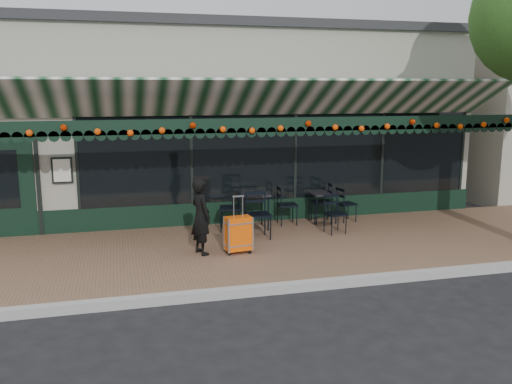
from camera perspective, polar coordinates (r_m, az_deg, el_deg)
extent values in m
plane|color=black|center=(8.81, 3.55, -10.24)|extent=(80.00, 80.00, 0.00)
cube|color=brown|center=(10.60, 0.22, -6.11)|extent=(18.00, 4.00, 0.15)
cube|color=#9E9E99|center=(8.72, 3.72, -9.96)|extent=(18.00, 0.16, 0.15)
cube|color=#9F9D8A|center=(16.05, -5.24, 7.51)|extent=(12.00, 8.00, 4.50)
cube|color=black|center=(12.47, 3.27, 3.83)|extent=(9.20, 0.04, 2.00)
cube|color=black|center=(12.16, -24.82, 0.76)|extent=(1.10, 0.07, 2.20)
cube|color=silver|center=(11.93, -19.75, 2.16)|extent=(0.42, 0.04, 0.55)
cube|color=black|center=(10.67, -0.49, 7.04)|extent=(12.00, 0.03, 0.28)
cylinder|color=#EE5207|center=(10.62, -0.41, 6.91)|extent=(11.60, 0.12, 0.12)
imported|color=black|center=(9.99, -5.83, -2.58)|extent=(0.50, 0.60, 1.42)
cube|color=#F35407|center=(10.06, -1.87, -4.37)|extent=(0.50, 0.33, 0.63)
cube|color=black|center=(10.16, -1.86, -6.26)|extent=(0.50, 0.33, 0.06)
cube|color=silver|center=(9.94, -1.89, -1.54)|extent=(0.21, 0.06, 0.39)
cube|color=black|center=(12.39, 7.06, -0.14)|extent=(0.56, 0.56, 0.04)
cylinder|color=black|center=(12.16, 6.40, -2.00)|extent=(0.03, 0.03, 0.66)
cylinder|color=black|center=(12.33, 8.44, -1.87)|extent=(0.03, 0.03, 0.66)
cylinder|color=black|center=(12.59, 5.64, -1.55)|extent=(0.03, 0.03, 0.66)
cylinder|color=black|center=(12.76, 7.62, -1.43)|extent=(0.03, 0.03, 0.66)
cube|color=black|center=(11.74, -0.29, -0.21)|extent=(0.64, 0.64, 0.04)
cylinder|color=black|center=(11.51, -1.25, -2.45)|extent=(0.03, 0.03, 0.75)
cylinder|color=black|center=(11.64, 1.30, -2.30)|extent=(0.03, 0.03, 0.75)
cylinder|color=black|center=(12.02, -1.83, -1.88)|extent=(0.03, 0.03, 0.75)
cylinder|color=black|center=(12.14, 0.62, -1.74)|extent=(0.03, 0.03, 0.75)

